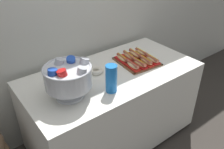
{
  "coord_description": "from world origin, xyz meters",
  "views": [
    {
      "loc": [
        -1.09,
        -1.42,
        1.84
      ],
      "look_at": [
        -0.03,
        -0.04,
        0.79
      ],
      "focal_mm": 38.12,
      "sensor_mm": 36.0,
      "label": 1
    }
  ],
  "objects_px": {
    "hot_dog_3": "(152,59)",
    "hot_dog_6": "(135,54)",
    "cup_stack": "(111,79)",
    "hot_dog_7": "(141,53)",
    "hot_dog_0": "(133,65)",
    "hot_dog_2": "(146,61)",
    "hot_dog_4": "(122,59)",
    "donut": "(96,71)",
    "serving_tray": "(137,62)",
    "punch_bowl": "(68,76)",
    "hot_dog_1": "(139,63)",
    "hot_dog_5": "(129,56)",
    "buffet_table": "(112,105)"
  },
  "relations": [
    {
      "from": "hot_dog_3",
      "to": "hot_dog_6",
      "type": "height_order",
      "value": "hot_dog_6"
    },
    {
      "from": "cup_stack",
      "to": "hot_dog_7",
      "type": "bearing_deg",
      "value": 26.61
    },
    {
      "from": "hot_dog_0",
      "to": "hot_dog_2",
      "type": "bearing_deg",
      "value": -5.37
    },
    {
      "from": "hot_dog_4",
      "to": "hot_dog_7",
      "type": "xyz_separation_m",
      "value": [
        0.22,
        -0.02,
        0.0
      ]
    },
    {
      "from": "cup_stack",
      "to": "donut",
      "type": "distance_m",
      "value": 0.32
    },
    {
      "from": "serving_tray",
      "to": "hot_dog_3",
      "type": "xyz_separation_m",
      "value": [
        0.1,
        -0.09,
        0.03
      ]
    },
    {
      "from": "punch_bowl",
      "to": "hot_dog_2",
      "type": "bearing_deg",
      "value": 0.65
    },
    {
      "from": "hot_dog_1",
      "to": "hot_dog_5",
      "type": "xyz_separation_m",
      "value": [
        0.02,
        0.16,
        0.0
      ]
    },
    {
      "from": "hot_dog_1",
      "to": "cup_stack",
      "type": "relative_size",
      "value": 0.82
    },
    {
      "from": "hot_dog_3",
      "to": "hot_dog_5",
      "type": "xyz_separation_m",
      "value": [
        -0.13,
        0.18,
        0.0
      ]
    },
    {
      "from": "hot_dog_1",
      "to": "cup_stack",
      "type": "distance_m",
      "value": 0.46
    },
    {
      "from": "hot_dog_3",
      "to": "hot_dog_6",
      "type": "relative_size",
      "value": 0.94
    },
    {
      "from": "hot_dog_1",
      "to": "hot_dog_3",
      "type": "bearing_deg",
      "value": -5.37
    },
    {
      "from": "buffet_table",
      "to": "hot_dog_1",
      "type": "bearing_deg",
      "value": -15.41
    },
    {
      "from": "hot_dog_6",
      "to": "donut",
      "type": "xyz_separation_m",
      "value": [
        -0.46,
        -0.0,
        -0.02
      ]
    },
    {
      "from": "hot_dog_5",
      "to": "cup_stack",
      "type": "height_order",
      "value": "cup_stack"
    },
    {
      "from": "hot_dog_1",
      "to": "buffet_table",
      "type": "bearing_deg",
      "value": 164.59
    },
    {
      "from": "hot_dog_6",
      "to": "donut",
      "type": "relative_size",
      "value": 1.47
    },
    {
      "from": "serving_tray",
      "to": "hot_dog_7",
      "type": "bearing_deg",
      "value": 30.89
    },
    {
      "from": "hot_dog_1",
      "to": "hot_dog_6",
      "type": "bearing_deg",
      "value": 60.19
    },
    {
      "from": "hot_dog_6",
      "to": "punch_bowl",
      "type": "relative_size",
      "value": 0.53
    },
    {
      "from": "buffet_table",
      "to": "hot_dog_5",
      "type": "bearing_deg",
      "value": 19.4
    },
    {
      "from": "hot_dog_6",
      "to": "hot_dog_0",
      "type": "bearing_deg",
      "value": -137.64
    },
    {
      "from": "hot_dog_2",
      "to": "cup_stack",
      "type": "height_order",
      "value": "cup_stack"
    },
    {
      "from": "hot_dog_3",
      "to": "donut",
      "type": "xyz_separation_m",
      "value": [
        -0.52,
        0.17,
        -0.01
      ]
    },
    {
      "from": "serving_tray",
      "to": "donut",
      "type": "bearing_deg",
      "value": 169.86
    },
    {
      "from": "hot_dog_6",
      "to": "cup_stack",
      "type": "distance_m",
      "value": 0.61
    },
    {
      "from": "hot_dog_7",
      "to": "punch_bowl",
      "type": "xyz_separation_m",
      "value": [
        -0.88,
        -0.17,
        0.14
      ]
    },
    {
      "from": "buffet_table",
      "to": "donut",
      "type": "xyz_separation_m",
      "value": [
        -0.12,
        0.08,
        0.39
      ]
    },
    {
      "from": "hot_dog_2",
      "to": "hot_dog_6",
      "type": "height_order",
      "value": "same"
    },
    {
      "from": "hot_dog_4",
      "to": "cup_stack",
      "type": "xyz_separation_m",
      "value": [
        -0.37,
        -0.32,
        0.08
      ]
    },
    {
      "from": "hot_dog_0",
      "to": "hot_dog_1",
      "type": "xyz_separation_m",
      "value": [
        0.07,
        -0.01,
        -0.0
      ]
    },
    {
      "from": "serving_tray",
      "to": "hot_dog_2",
      "type": "distance_m",
      "value": 0.1
    },
    {
      "from": "hot_dog_4",
      "to": "donut",
      "type": "bearing_deg",
      "value": -176.65
    },
    {
      "from": "hot_dog_5",
      "to": "punch_bowl",
      "type": "distance_m",
      "value": 0.77
    },
    {
      "from": "hot_dog_3",
      "to": "hot_dog_7",
      "type": "bearing_deg",
      "value": 84.63
    },
    {
      "from": "hot_dog_0",
      "to": "buffet_table",
      "type": "bearing_deg",
      "value": 160.62
    },
    {
      "from": "hot_dog_7",
      "to": "serving_tray",
      "type": "bearing_deg",
      "value": -149.11
    },
    {
      "from": "hot_dog_1",
      "to": "cup_stack",
      "type": "height_order",
      "value": "cup_stack"
    },
    {
      "from": "hot_dog_4",
      "to": "punch_bowl",
      "type": "bearing_deg",
      "value": -164.08
    },
    {
      "from": "hot_dog_0",
      "to": "hot_dog_1",
      "type": "height_order",
      "value": "hot_dog_0"
    },
    {
      "from": "serving_tray",
      "to": "cup_stack",
      "type": "xyz_separation_m",
      "value": [
        -0.47,
        -0.23,
        0.11
      ]
    },
    {
      "from": "hot_dog_7",
      "to": "punch_bowl",
      "type": "height_order",
      "value": "punch_bowl"
    },
    {
      "from": "hot_dog_2",
      "to": "punch_bowl",
      "type": "height_order",
      "value": "punch_bowl"
    },
    {
      "from": "buffet_table",
      "to": "hot_dog_1",
      "type": "distance_m",
      "value": 0.48
    },
    {
      "from": "buffet_table",
      "to": "hot_dog_0",
      "type": "xyz_separation_m",
      "value": [
        0.18,
        -0.06,
        0.41
      ]
    },
    {
      "from": "hot_dog_5",
      "to": "donut",
      "type": "bearing_deg",
      "value": -178.33
    },
    {
      "from": "hot_dog_4",
      "to": "cup_stack",
      "type": "relative_size",
      "value": 0.8
    },
    {
      "from": "buffet_table",
      "to": "hot_dog_2",
      "type": "xyz_separation_m",
      "value": [
        0.33,
        -0.08,
        0.41
      ]
    },
    {
      "from": "hot_dog_6",
      "to": "cup_stack",
      "type": "height_order",
      "value": "cup_stack"
    }
  ]
}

